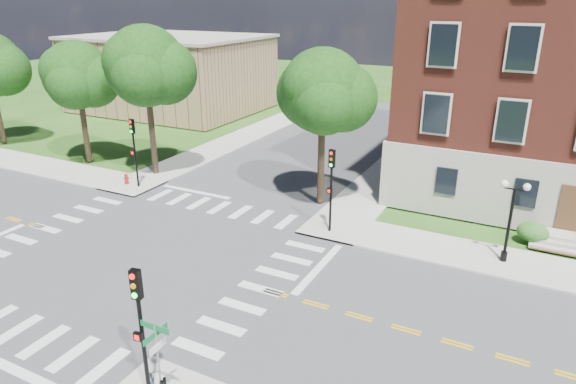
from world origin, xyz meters
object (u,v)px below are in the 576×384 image
at_px(twin_lamp_west, 510,217).
at_px(fire_hydrant, 126,179).
at_px(traffic_signal_nw, 134,144).
at_px(traffic_signal_ne, 331,180).
at_px(traffic_signal_se, 140,319).
at_px(street_sign_pole, 157,349).

bearing_deg(twin_lamp_west, fire_hydrant, -179.72).
bearing_deg(traffic_signal_nw, traffic_signal_ne, -2.38).
relative_size(traffic_signal_se, fire_hydrant, 6.40).
distance_m(twin_lamp_west, street_sign_pole, 17.88).
xyz_separation_m(traffic_signal_se, traffic_signal_nw, (-14.42, 15.27, 0.00)).
bearing_deg(fire_hydrant, traffic_signal_se, -44.61).
relative_size(traffic_signal_se, traffic_signal_nw, 1.00).
height_order(traffic_signal_ne, street_sign_pole, traffic_signal_ne).
height_order(twin_lamp_west, fire_hydrant, twin_lamp_west).
bearing_deg(traffic_signal_nw, traffic_signal_se, -46.65).
xyz_separation_m(twin_lamp_west, fire_hydrant, (-25.07, -0.12, -2.06)).
distance_m(traffic_signal_se, traffic_signal_ne, 14.66).
distance_m(traffic_signal_se, twin_lamp_west, 18.16).
xyz_separation_m(traffic_signal_ne, street_sign_pole, (0.29, -14.74, -0.88)).
relative_size(twin_lamp_west, fire_hydrant, 5.64).
bearing_deg(fire_hydrant, twin_lamp_west, 0.28).
bearing_deg(traffic_signal_se, twin_lamp_west, 58.30).
height_order(traffic_signal_ne, fire_hydrant, traffic_signal_ne).
bearing_deg(traffic_signal_nw, street_sign_pole, -45.53).
relative_size(traffic_signal_se, twin_lamp_west, 1.13).
bearing_deg(traffic_signal_ne, fire_hydrant, 177.62).
height_order(traffic_signal_nw, fire_hydrant, traffic_signal_nw).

